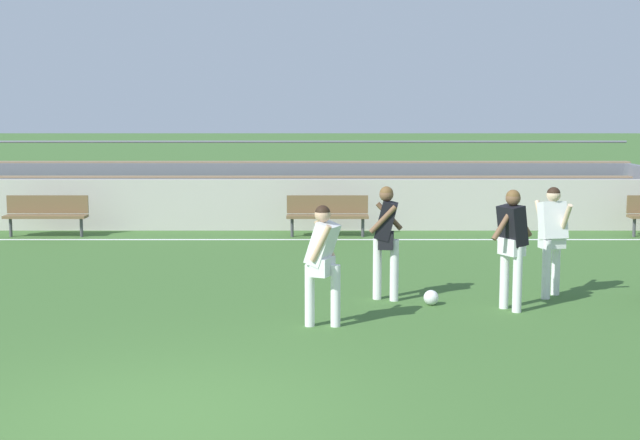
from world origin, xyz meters
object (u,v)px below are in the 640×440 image
at_px(player_dark_dropping_back, 516,239).
at_px(soccer_ball, 435,298).
at_px(player_white_wide_left, 326,255).
at_px(player_dark_pressing_high, 390,232).
at_px(bench_far_left, 331,212).
at_px(bleacher_stand, 113,188).
at_px(bench_near_wall_gap, 51,212).
at_px(player_white_overlapping, 556,232).

height_order(player_dark_dropping_back, soccer_ball, player_dark_dropping_back).
relative_size(player_white_wide_left, player_dark_dropping_back, 0.93).
xyz_separation_m(player_white_wide_left, player_dark_pressing_high, (0.95, 1.60, 0.07)).
xyz_separation_m(bench_far_left, soccer_ball, (1.46, -6.83, -0.44)).
bearing_deg(bleacher_stand, bench_far_left, -29.70).
height_order(bench_far_left, bench_near_wall_gap, same).
distance_m(player_white_overlapping, player_dark_pressing_high, 2.54).
xyz_separation_m(player_dark_dropping_back, soccer_ball, (-1.09, 0.33, -0.92)).
bearing_deg(bench_near_wall_gap, player_dark_dropping_back, -39.30).
distance_m(bleacher_stand, player_dark_dropping_back, 13.13).
bearing_deg(soccer_ball, bench_near_wall_gap, 138.29).
height_order(bleacher_stand, player_white_overlapping, bleacher_stand).
relative_size(player_white_wide_left, soccer_ball, 7.32).
height_order(player_white_wide_left, soccer_ball, player_white_wide_left).
bearing_deg(bleacher_stand, bench_near_wall_gap, -101.44).
relative_size(bench_far_left, soccer_ball, 8.18).
relative_size(player_white_wide_left, player_white_overlapping, 0.96).
bearing_deg(bleacher_stand, player_dark_pressing_high, -56.56).
height_order(player_dark_dropping_back, player_dark_pressing_high, player_dark_dropping_back).
bearing_deg(player_dark_dropping_back, player_white_overlapping, 48.20).
bearing_deg(bench_near_wall_gap, player_white_overlapping, -33.27).
height_order(bench_near_wall_gap, soccer_ball, bench_near_wall_gap).
distance_m(bench_near_wall_gap, player_white_wide_left, 10.12).
distance_m(bench_far_left, bench_near_wall_gap, 6.20).
bearing_deg(bench_near_wall_gap, bench_far_left, 0.00).
bearing_deg(player_dark_pressing_high, soccer_ball, -28.08).
relative_size(player_white_overlapping, soccer_ball, 7.63).
bearing_deg(bleacher_stand, player_dark_dropping_back, -51.88).
distance_m(bench_far_left, player_white_overlapping, 7.12).
bearing_deg(bench_far_left, soccer_ball, -77.95).
bearing_deg(player_dark_dropping_back, bench_near_wall_gap, 140.70).
relative_size(bench_far_left, player_dark_dropping_back, 1.04).
distance_m(bench_near_wall_gap, player_dark_dropping_back, 11.31).
height_order(bench_far_left, soccer_ball, bench_far_left).
relative_size(bench_far_left, bench_near_wall_gap, 1.00).
xyz_separation_m(bench_far_left, player_white_overlapping, (3.34, -6.26, 0.46)).
bearing_deg(bench_near_wall_gap, soccer_ball, -41.71).
relative_size(bleacher_stand, player_white_overlapping, 16.27).
xyz_separation_m(player_white_wide_left, player_dark_dropping_back, (2.67, 0.93, 0.08)).
bearing_deg(bleacher_stand, player_white_overlapping, -46.66).
relative_size(player_dark_pressing_high, soccer_ball, 7.77).
bearing_deg(soccer_ball, bleacher_stand, 125.07).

